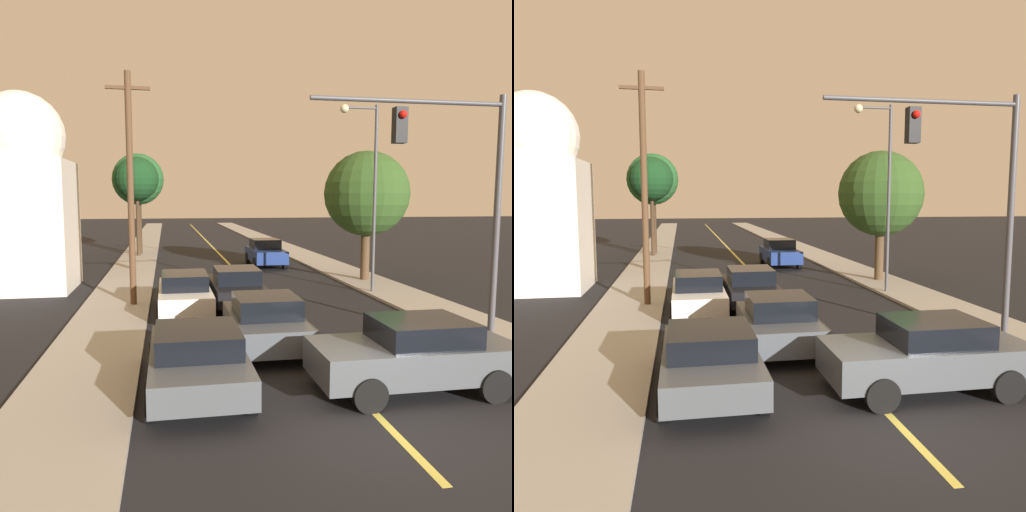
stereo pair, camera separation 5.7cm
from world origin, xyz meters
TOP-DOWN VIEW (x-y plane):
  - ground_plane at (0.00, 0.00)m, footprint 200.00×200.00m
  - road_surface at (0.00, 36.00)m, footprint 9.11×80.00m
  - sidewalk_left at (-5.81, 36.00)m, footprint 2.50×80.00m
  - sidewalk_right at (5.81, 36.00)m, footprint 2.50×80.00m
  - car_near_lane_front at (-1.28, 4.91)m, footprint 2.00×3.88m
  - car_near_lane_second at (-1.28, 10.60)m, footprint 1.97×4.42m
  - car_outer_lane_front at (-3.28, 2.24)m, footprint 2.09×4.30m
  - car_outer_lane_second at (-3.28, 9.61)m, footprint 1.92×4.64m
  - car_far_oncoming at (2.05, 21.56)m, footprint 1.99×4.40m
  - car_crossing_right at (1.29, 1.50)m, footprint 4.33×2.01m
  - traffic_signal_mast at (3.76, 4.08)m, footprint 5.37×0.42m
  - streetlamp_right at (4.55, 12.08)m, footprint 1.68×0.36m
  - utility_pole_left at (-5.16, 11.13)m, footprint 1.60×0.24m
  - tree_left_near at (-5.84, 27.99)m, footprint 3.05×3.05m
  - tree_left_far at (-5.82, 29.28)m, footprint 3.69×3.69m
  - tree_right_near at (5.81, 15.15)m, footprint 4.15×4.15m
  - domed_building_left at (-10.13, 15.73)m, footprint 4.14×4.14m

SIDE VIEW (x-z plane):
  - ground_plane at x=0.00m, z-range 0.00..0.00m
  - road_surface at x=0.00m, z-range 0.00..0.01m
  - sidewalk_left at x=-5.81m, z-range 0.00..0.12m
  - sidewalk_right at x=5.81m, z-range 0.00..0.12m
  - car_outer_lane_front at x=-3.28m, z-range 0.05..1.47m
  - car_near_lane_front at x=-1.28m, z-range 0.01..1.54m
  - car_outer_lane_second at x=-3.28m, z-range 0.02..1.54m
  - car_near_lane_second at x=-1.28m, z-range 0.03..1.53m
  - car_crossing_right at x=1.29m, z-range 0.03..1.59m
  - car_far_oncoming at x=2.05m, z-range 0.02..1.70m
  - domed_building_left at x=-10.13m, z-range -0.05..8.73m
  - tree_right_near at x=5.81m, z-range 1.18..7.50m
  - utility_pole_left at x=-5.16m, z-range 0.28..8.89m
  - traffic_signal_mast at x=3.76m, z-range 1.32..8.03m
  - streetlamp_right at x=4.55m, z-range 1.15..9.04m
  - tree_left_far at x=-5.82m, z-range 1.86..9.11m
  - tree_left_near at x=-5.84m, z-range 2.02..8.95m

